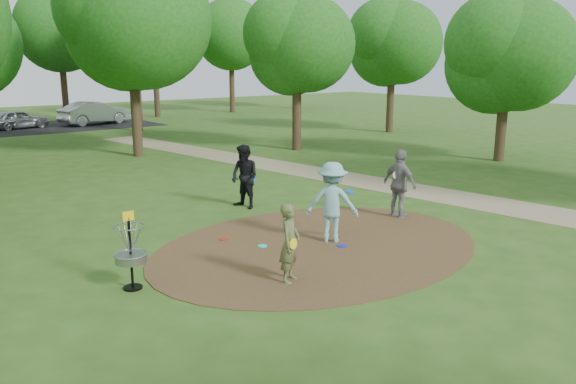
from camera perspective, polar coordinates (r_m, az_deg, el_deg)
ground at (r=13.36m, az=3.19°, el=-5.52°), size 100.00×100.00×0.00m
dirt_clearing at (r=13.35m, az=3.19°, el=-5.48°), size 8.40×8.40×0.02m
footpath at (r=19.27m, az=13.88°, el=-0.04°), size 7.55×39.89×0.01m
parking_lot at (r=41.05m, az=-23.35°, el=6.09°), size 14.00×8.00×0.01m
player_observer_with_disc at (r=11.02m, az=0.19°, el=-5.23°), size 0.69×0.64×1.59m
player_throwing_with_disc at (r=13.46m, az=4.49°, el=-1.06°), size 1.44×1.42×1.96m
player_walking_with_disc at (r=16.60m, az=-4.43°, el=1.55°), size 0.87×1.03×1.89m
player_waiting_with_disc at (r=15.83m, az=11.29°, el=0.80°), size 0.49×1.13×1.92m
disc_ground_cyan at (r=13.28m, az=-2.61°, el=-5.50°), size 0.22×0.22×0.02m
disc_ground_blue at (r=13.33m, az=5.49°, el=-5.48°), size 0.22×0.22×0.02m
disc_ground_red at (r=13.85m, az=-6.53°, el=-4.78°), size 0.22×0.22×0.02m
car_left at (r=40.61m, az=-25.73°, el=6.67°), size 3.86×2.15×1.24m
car_right at (r=41.54m, az=-19.01°, el=7.61°), size 5.07×2.64×1.59m
disc_golf_basket at (r=11.06m, az=-15.74°, el=-5.23°), size 0.63×0.63×1.54m
tree_ring at (r=20.74m, az=-8.99°, el=15.87°), size 36.56×45.60×9.14m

